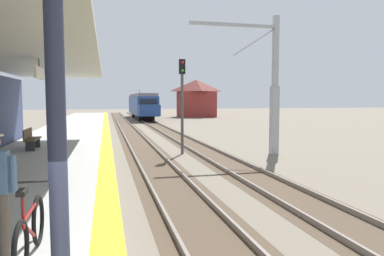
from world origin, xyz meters
name	(u,v)px	position (x,y,z in m)	size (l,w,h in m)	color
station_platform	(59,152)	(-2.50, 16.00, 0.45)	(5.00, 80.00, 0.91)	#A8A8A3
track_pair_nearest_platform	(141,146)	(1.90, 20.00, 0.05)	(2.34, 120.00, 0.16)	#4C3D2D
track_pair_middle	(193,145)	(5.30, 20.00, 0.05)	(2.34, 120.00, 0.16)	#4C3D2D
approaching_train	(142,105)	(5.30, 53.41, 2.18)	(2.93, 19.60, 4.76)	navy
bicycle_beside_commuter	(30,232)	(-1.23, 2.44, 1.29)	(0.48, 1.82, 1.04)	black
rail_signal_post	(182,96)	(3.85, 16.69, 3.19)	(0.32, 0.34, 5.20)	#4C4C4C
catenary_pylon_far_side	(270,89)	(8.45, 15.42, 3.60)	(5.00, 0.40, 7.50)	#9EA3A8
platform_bench	(31,138)	(-3.35, 13.74, 1.37)	(0.45, 1.60, 0.88)	brown
distant_trackside_house	(196,98)	(15.00, 57.22, 3.34)	(6.60, 5.28, 6.40)	maroon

